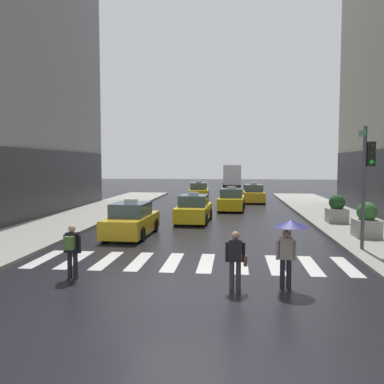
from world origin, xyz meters
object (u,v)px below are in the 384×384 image
(traffic_light_pole, at_px, (367,170))
(taxi_second, at_px, (194,210))
(taxi_fourth, at_px, (253,194))
(taxi_third, at_px, (232,200))
(taxi_lead, at_px, (131,221))
(pedestrian_with_umbrella, at_px, (289,235))
(pedestrian_with_backpack, at_px, (72,247))
(taxi_fifth, at_px, (199,192))
(planter_mid_block, at_px, (337,210))
(planter_near_corner, at_px, (367,221))
(pedestrian_with_handbag, at_px, (236,257))
(box_truck, at_px, (232,176))

(traffic_light_pole, height_order, taxi_second, traffic_light_pole)
(taxi_second, bearing_deg, taxi_fourth, 71.89)
(taxi_third, bearing_deg, taxi_fourth, 73.03)
(taxi_lead, height_order, pedestrian_with_umbrella, pedestrian_with_umbrella)
(pedestrian_with_backpack, bearing_deg, traffic_light_pole, 24.83)
(taxi_fifth, height_order, planter_mid_block, taxi_fifth)
(planter_mid_block, bearing_deg, taxi_second, 176.38)
(pedestrian_with_backpack, distance_m, planter_near_corner, 13.20)
(taxi_third, distance_m, pedestrian_with_handbag, 19.51)
(taxi_fifth, xyz_separation_m, planter_near_corner, (9.48, -20.67, 0.15))
(box_truck, relative_size, planter_near_corner, 4.75)
(taxi_third, xyz_separation_m, pedestrian_with_handbag, (0.19, -19.51, 0.21))
(taxi_lead, bearing_deg, box_truck, 82.29)
(pedestrian_with_backpack, height_order, planter_mid_block, planter_mid_block)
(box_truck, bearing_deg, planter_near_corner, -79.70)
(pedestrian_with_umbrella, relative_size, planter_mid_block, 1.21)
(taxi_second, relative_size, pedestrian_with_backpack, 2.79)
(pedestrian_with_backpack, bearing_deg, box_truck, 83.70)
(box_truck, bearing_deg, taxi_third, -89.75)
(pedestrian_with_handbag, bearing_deg, taxi_fourth, 86.16)
(traffic_light_pole, relative_size, box_truck, 0.63)
(taxi_second, height_order, taxi_fifth, same)
(traffic_light_pole, relative_size, planter_mid_block, 3.00)
(planter_mid_block, bearing_deg, taxi_fourth, 107.14)
(traffic_light_pole, height_order, pedestrian_with_backpack, traffic_light_pole)
(taxi_third, height_order, pedestrian_with_backpack, taxi_third)
(box_truck, bearing_deg, taxi_fourth, -83.15)
(traffic_light_pole, xyz_separation_m, taxi_third, (-5.28, 14.26, -2.53))
(taxi_second, height_order, taxi_fourth, same)
(taxi_fifth, bearing_deg, planter_mid_block, -60.02)
(taxi_lead, xyz_separation_m, planter_near_corner, (11.00, -0.00, 0.15))
(pedestrian_with_handbag, height_order, planter_near_corner, planter_near_corner)
(taxi_second, relative_size, taxi_fifth, 1.00)
(box_truck, relative_size, pedestrian_with_umbrella, 3.92)
(taxi_second, height_order, taxi_third, same)
(box_truck, bearing_deg, pedestrian_with_umbrella, -87.59)
(traffic_light_pole, bearing_deg, pedestrian_with_handbag, -134.13)
(box_truck, height_order, planter_mid_block, box_truck)
(taxi_lead, relative_size, box_truck, 0.60)
(taxi_fifth, bearing_deg, pedestrian_with_backpack, -93.02)
(pedestrian_with_backpack, bearing_deg, taxi_third, 75.90)
(traffic_light_pole, height_order, planter_near_corner, traffic_light_pole)
(traffic_light_pole, xyz_separation_m, box_truck, (-5.38, 37.43, -1.41))
(taxi_lead, distance_m, planter_near_corner, 11.00)
(traffic_light_pole, height_order, taxi_fifth, traffic_light_pole)
(pedestrian_with_backpack, bearing_deg, taxi_fourth, 75.18)
(taxi_lead, height_order, planter_mid_block, taxi_lead)
(pedestrian_with_umbrella, height_order, planter_mid_block, pedestrian_with_umbrella)
(taxi_fifth, distance_m, pedestrian_with_umbrella, 28.70)
(planter_near_corner, distance_m, planter_mid_block, 4.58)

